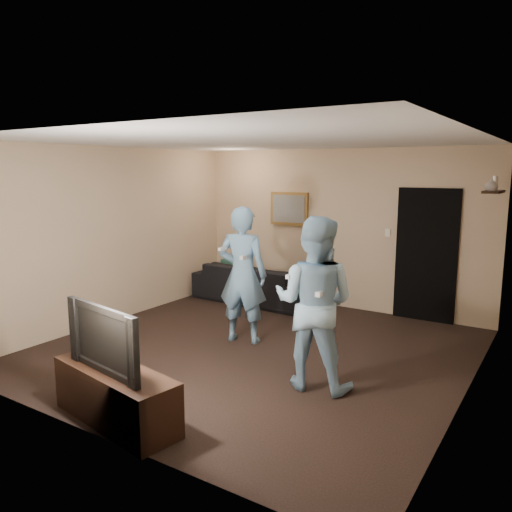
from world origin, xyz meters
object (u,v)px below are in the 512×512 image
Objects in this scene: tv_console at (116,395)px; sofa at (256,283)px; television at (113,337)px; wii_player_left at (243,275)px; wii_player_right at (314,303)px.

sofa is at bearing 115.49° from tv_console.
wii_player_left is (-0.26, 2.42, 0.10)m from television.
wii_player_left is 1.00× the size of wii_player_right.
wii_player_right is (2.36, -2.57, 0.58)m from sofa.
sofa is 1.60× the size of tv_console.
sofa reaches higher than tv_console.
television is (1.21, -4.23, 0.48)m from sofa.
sofa is at bearing 115.49° from television.
wii_player_left is at bearing 120.03° from sofa.
wii_player_left reaches higher than tv_console.
television is 0.58× the size of wii_player_left.
television is at bearing 108.23° from sofa.
wii_player_right reaches higher than tv_console.
tv_console is 0.77× the size of wii_player_left.
wii_player_right is at bearing 64.57° from television.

